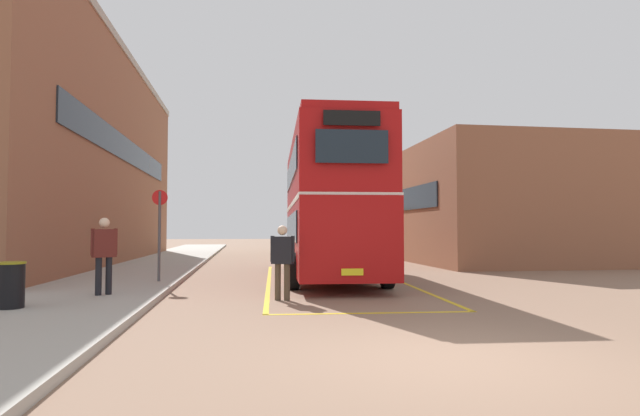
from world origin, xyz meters
TOP-DOWN VIEW (x-y plane):
  - ground_plane at (0.00, 14.40)m, footprint 135.60×135.60m
  - sidewalk_left at (-6.50, 16.80)m, footprint 4.00×57.60m
  - brick_building_left at (-11.36, 18.67)m, footprint 6.65×24.29m
  - depot_building_right at (9.97, 20.51)m, footprint 9.02×16.25m
  - double_decker_bus at (0.20, 10.80)m, footprint 3.26×10.68m
  - single_deck_bus at (3.90, 30.94)m, footprint 3.58×9.93m
  - pedestrian_boarding at (-1.73, 5.53)m, footprint 0.55×0.38m
  - pedestrian_waiting_near at (-5.77, 6.02)m, footprint 0.54×0.44m
  - litter_bin at (-6.97, 4.21)m, footprint 0.52×0.52m
  - bus_stop_sign at (-5.04, 9.01)m, footprint 0.44×0.08m
  - bay_marking_yellow at (0.15, 8.85)m, footprint 4.89×12.79m

SIDE VIEW (x-z plane):
  - ground_plane at x=0.00m, z-range 0.00..0.00m
  - bay_marking_yellow at x=0.15m, z-range 0.00..0.01m
  - sidewalk_left at x=-6.50m, z-range 0.00..0.14m
  - litter_bin at x=-6.97m, z-range 0.14..1.02m
  - pedestrian_boarding at x=-1.73m, z-range 0.14..1.86m
  - pedestrian_waiting_near at x=-5.77m, z-range 0.29..2.04m
  - single_deck_bus at x=3.90m, z-range 0.13..3.15m
  - bus_stop_sign at x=-5.04m, z-range 0.41..3.04m
  - double_decker_bus at x=0.20m, z-range 0.14..4.89m
  - depot_building_right at x=9.97m, z-range 0.00..5.73m
  - brick_building_left at x=-11.36m, z-range 0.00..10.03m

